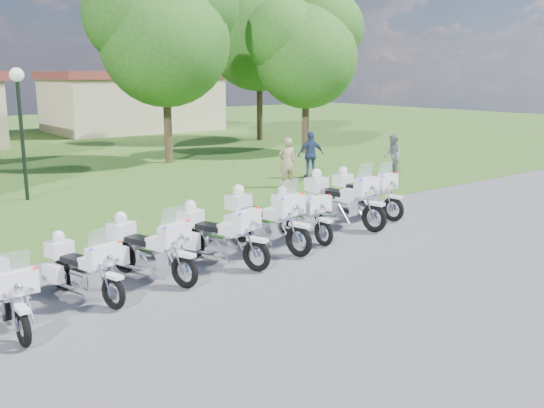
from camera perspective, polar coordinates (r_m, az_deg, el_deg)
ground at (r=13.27m, az=0.20°, el=-5.38°), size 100.00×100.00×0.00m
motorcycle_0 at (r=10.65m, az=-23.78°, el=-7.59°), size 0.71×2.13×1.43m
motorcycle_1 at (r=11.51m, az=-17.49°, el=-5.66°), size 1.03×2.07×1.42m
motorcycle_2 at (r=12.24m, az=-11.65°, el=-3.99°), size 1.21×2.24×1.56m
motorcycle_3 at (r=12.98m, az=-5.12°, el=-2.76°), size 1.28×2.28×1.60m
motorcycle_4 at (r=14.07m, az=-0.84°, el=-1.31°), size 1.13×2.54×1.72m
motorcycle_5 at (r=14.98m, az=2.58°, el=-0.90°), size 0.73×2.19×1.47m
motorcycle_6 at (r=16.30m, az=6.42°, el=0.56°), size 1.11×2.61×1.76m
motorcycle_7 at (r=17.50m, az=8.61°, el=1.13°), size 0.98×2.42×1.63m
lamp_post at (r=20.68m, az=-22.72°, el=8.93°), size 0.44×0.44×4.18m
tree_2 at (r=27.79m, az=-10.24°, el=15.97°), size 6.69×5.71×8.92m
tree_3 at (r=30.97m, az=3.14°, el=14.57°), size 5.97×5.10×7.97m
tree_4 at (r=36.99m, az=-1.32°, el=16.69°), size 7.79×6.65×10.38m
building_east at (r=44.19m, az=-12.97°, el=9.44°), size 11.44×7.28×4.10m
bystander_a at (r=21.55m, az=1.41°, el=3.90°), size 0.74×0.58×1.77m
bystander_b at (r=24.46m, az=11.28°, el=4.52°), size 0.97×1.01×1.64m
bystander_c at (r=23.57m, az=3.67°, el=4.64°), size 1.14×0.77×1.80m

